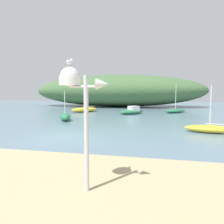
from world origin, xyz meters
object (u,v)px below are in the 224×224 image
at_px(mast_structure, 76,89).
at_px(sailboat_far_right, 65,117).
at_px(sailboat_west_reach, 210,129).
at_px(sailboat_east_reach, 85,110).
at_px(seagull_on_radar, 70,62).
at_px(sailboat_mid_channel, 175,111).
at_px(motorboat_far_left, 132,111).

height_order(mast_structure, sailboat_far_right, mast_structure).
height_order(mast_structure, sailboat_west_reach, mast_structure).
relative_size(sailboat_east_reach, sailboat_west_reach, 1.60).
height_order(seagull_on_radar, sailboat_mid_channel, sailboat_mid_channel).
relative_size(mast_structure, motorboat_far_left, 0.88).
relative_size(sailboat_west_reach, motorboat_far_left, 0.95).
bearing_deg(sailboat_east_reach, sailboat_mid_channel, 6.94).
xyz_separation_m(sailboat_east_reach, sailboat_west_reach, (13.99, -13.24, -0.10)).
height_order(mast_structure, sailboat_east_reach, sailboat_east_reach).
bearing_deg(sailboat_west_reach, seagull_on_radar, -120.91).
bearing_deg(seagull_on_radar, motorboat_far_left, 91.81).
relative_size(sailboat_mid_channel, sailboat_far_right, 1.37).
distance_m(sailboat_east_reach, sailboat_west_reach, 19.27).
bearing_deg(mast_structure, sailboat_east_reach, 109.25).
bearing_deg(seagull_on_radar, sailboat_east_reach, 108.92).
distance_m(mast_structure, sailboat_far_right, 15.83).
bearing_deg(seagull_on_radar, sailboat_far_right, 115.90).
distance_m(sailboat_west_reach, sailboat_mid_channel, 14.88).
distance_m(sailboat_mid_channel, motorboat_far_left, 6.75).
relative_size(seagull_on_radar, sailboat_far_right, 0.10).
xyz_separation_m(sailboat_east_reach, motorboat_far_left, (7.29, -1.53, 0.03)).
xyz_separation_m(seagull_on_radar, sailboat_mid_channel, (5.29, 24.90, -3.23)).
bearing_deg(mast_structure, seagull_on_radar, 174.49).
height_order(sailboat_west_reach, motorboat_far_left, sailboat_west_reach).
bearing_deg(sailboat_far_right, sailboat_mid_channel, 42.07).
distance_m(sailboat_east_reach, sailboat_far_right, 9.37).
relative_size(mast_structure, sailboat_mid_channel, 0.77).
distance_m(seagull_on_radar, sailboat_mid_channel, 25.66).
bearing_deg(motorboat_far_left, mast_structure, -87.79).
relative_size(mast_structure, sailboat_far_right, 1.06).
relative_size(sailboat_west_reach, sailboat_mid_channel, 0.84).
bearing_deg(sailboat_west_reach, sailboat_mid_channel, 92.80).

